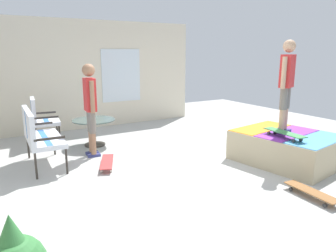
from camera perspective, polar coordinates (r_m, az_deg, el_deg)
name	(u,v)px	position (r m, az deg, el deg)	size (l,w,h in m)	color
ground_plane	(183,168)	(5.72, 2.71, -7.59)	(12.00, 12.00, 0.10)	#B2B2AD
house_facade	(88,75)	(8.64, -14.17, 8.82)	(0.23, 6.00, 2.77)	beige
skate_ramp	(287,147)	(6.21, 20.57, -3.59)	(1.97, 2.31, 0.55)	tan
patio_bench	(37,133)	(5.92, -22.35, -1.12)	(1.27, 0.59, 1.02)	#2D2823
patio_chair_near_house	(40,117)	(7.38, -21.91, 1.55)	(0.68, 0.61, 1.02)	#2D2823
patio_table	(94,127)	(6.99, -13.09, -0.18)	(0.90, 0.90, 0.57)	#2D2823
person_watching	(90,103)	(6.18, -13.75, 4.06)	(0.48, 0.26, 1.76)	navy
person_skater	(287,80)	(5.97, 20.45, 7.69)	(0.33, 0.45, 1.62)	navy
skateboard_by_bench	(107,162)	(5.73, -10.86, -6.34)	(0.81, 0.50, 0.10)	#B23838
skateboard_spare	(311,192)	(4.90, 24.27, -10.71)	(0.81, 0.25, 0.10)	brown
skateboard_on_ramp	(284,133)	(5.72, 20.12, -1.19)	(0.81, 0.27, 0.10)	#3F8C4C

